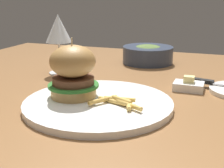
% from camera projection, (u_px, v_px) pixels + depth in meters
% --- Properties ---
extents(dining_table, '(1.25, 0.98, 0.74)m').
position_uv_depth(dining_table, '(117.00, 110.00, 0.87)').
color(dining_table, brown).
rests_on(dining_table, ground).
extents(main_plate, '(0.31, 0.31, 0.01)m').
position_uv_depth(main_plate, '(98.00, 104.00, 0.66)').
color(main_plate, white).
rests_on(main_plate, dining_table).
extents(burger_sandwich, '(0.11, 0.11, 0.13)m').
position_uv_depth(burger_sandwich, '(73.00, 71.00, 0.67)').
color(burger_sandwich, tan).
rests_on(burger_sandwich, main_plate).
extents(fries_pile, '(0.11, 0.06, 0.02)m').
position_uv_depth(fries_pile, '(118.00, 101.00, 0.63)').
color(fries_pile, '#EABC5B').
rests_on(fries_pile, main_plate).
extents(wine_glass, '(0.08, 0.08, 0.17)m').
position_uv_depth(wine_glass, '(58.00, 30.00, 0.89)').
color(wine_glass, silver).
rests_on(wine_glass, dining_table).
extents(table_knife, '(0.19, 0.06, 0.01)m').
position_uv_depth(table_knife, '(220.00, 84.00, 0.77)').
color(table_knife, silver).
rests_on(table_knife, bread_plate).
extents(butter_dish, '(0.07, 0.05, 0.04)m').
position_uv_depth(butter_dish, '(189.00, 86.00, 0.77)').
color(butter_dish, white).
rests_on(butter_dish, dining_table).
extents(soup_bowl, '(0.17, 0.17, 0.06)m').
position_uv_depth(soup_bowl, '(148.00, 54.00, 1.06)').
color(soup_bowl, '#2D384C').
rests_on(soup_bowl, dining_table).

